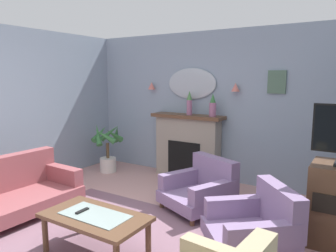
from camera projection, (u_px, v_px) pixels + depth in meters
wall_back at (223, 107)px, 5.63m from camera, size 6.28×0.10×2.63m
patterned_rug at (116, 249)px, 3.44m from camera, size 3.20×2.40×0.01m
fireplace at (187, 147)px, 5.85m from camera, size 1.36×0.36×1.16m
mantel_vase_right at (189, 103)px, 5.68m from camera, size 0.10×0.10×0.43m
mantel_vase_centre at (213, 106)px, 5.45m from camera, size 0.12×0.12×0.40m
wall_mirror at (192, 84)px, 5.80m from camera, size 0.96×0.06×0.56m
wall_sconce_left at (152, 86)px, 6.21m from camera, size 0.14×0.14×0.14m
wall_sconce_right at (236, 87)px, 5.32m from camera, size 0.14×0.14×0.14m
framed_picture at (277, 82)px, 5.02m from camera, size 0.28×0.03×0.36m
coffee_table at (95, 220)px, 3.27m from camera, size 1.10×0.60×0.45m
tv_remote at (82, 211)px, 3.32m from camera, size 0.04×0.16×0.02m
floral_couch at (7, 193)px, 4.20m from camera, size 0.92×1.74×0.76m
armchair_near_fireplace at (201, 188)px, 4.44m from camera, size 1.06×1.07×0.71m
armchair_beside_couch at (256, 225)px, 3.34m from camera, size 1.14×1.14×0.71m
potted_plant_corner_palm at (108, 147)px, 6.19m from camera, size 0.59×0.61×0.96m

